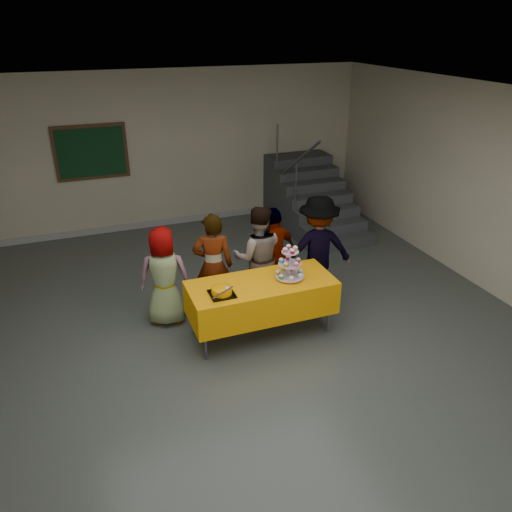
{
  "coord_description": "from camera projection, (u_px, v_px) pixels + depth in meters",
  "views": [
    {
      "loc": [
        -1.7,
        -4.51,
        3.8
      ],
      "look_at": [
        0.33,
        0.88,
        1.05
      ],
      "focal_mm": 35.0,
      "sensor_mm": 36.0,
      "label": 1
    }
  ],
  "objects": [
    {
      "name": "schoolchild_b",
      "position": [
        213.0,
        266.0,
        6.79
      ],
      "size": [
        0.63,
        0.5,
        1.51
      ],
      "primitive_type": "imported",
      "rotation": [
        0.0,
        0.0,
        2.85
      ],
      "color": "slate",
      "rests_on": "ground"
    },
    {
      "name": "schoolchild_c",
      "position": [
        258.0,
        257.0,
        7.03
      ],
      "size": [
        0.87,
        0.77,
        1.52
      ],
      "primitive_type": "imported",
      "rotation": [
        0.0,
        0.0,
        2.84
      ],
      "color": "slate",
      "rests_on": "ground"
    },
    {
      "name": "room_shell",
      "position": [
        255.0,
        200.0,
        5.08
      ],
      "size": [
        10.0,
        10.04,
        3.02
      ],
      "color": "#4C514C",
      "rests_on": "ground"
    },
    {
      "name": "schoolchild_d",
      "position": [
        274.0,
        255.0,
        7.18
      ],
      "size": [
        0.92,
        0.66,
        1.44
      ],
      "primitive_type": "imported",
      "rotation": [
        0.0,
        0.0,
        3.55
      ],
      "color": "slate",
      "rests_on": "ground"
    },
    {
      "name": "schoolchild_e",
      "position": [
        317.0,
        249.0,
        7.17
      ],
      "size": [
        1.13,
        0.78,
        1.6
      ],
      "primitive_type": "imported",
      "rotation": [
        0.0,
        0.0,
        2.95
      ],
      "color": "slate",
      "rests_on": "ground"
    },
    {
      "name": "staircase",
      "position": [
        309.0,
        199.0,
        10.12
      ],
      "size": [
        1.3,
        2.4,
        2.04
      ],
      "color": "#424447",
      "rests_on": "ground"
    },
    {
      "name": "cupcake_stand",
      "position": [
        290.0,
        266.0,
        6.37
      ],
      "size": [
        0.38,
        0.38,
        0.44
      ],
      "color": "silver",
      "rests_on": "bake_table"
    },
    {
      "name": "schoolchild_a",
      "position": [
        164.0,
        276.0,
        6.65
      ],
      "size": [
        0.77,
        0.61,
        1.39
      ],
      "primitive_type": "imported",
      "rotation": [
        0.0,
        0.0,
        2.86
      ],
      "color": "slate",
      "rests_on": "ground"
    },
    {
      "name": "bake_table",
      "position": [
        261.0,
        297.0,
        6.43
      ],
      "size": [
        1.88,
        0.78,
        0.77
      ],
      "color": "#595960",
      "rests_on": "ground"
    },
    {
      "name": "noticeboard",
      "position": [
        91.0,
        152.0,
        9.07
      ],
      "size": [
        1.3,
        0.05,
        1.0
      ],
      "color": "#472B16",
      "rests_on": "ground"
    },
    {
      "name": "bear_cake",
      "position": [
        222.0,
        290.0,
        6.03
      ],
      "size": [
        0.32,
        0.36,
        0.12
      ],
      "color": "black",
      "rests_on": "bake_table"
    }
  ]
}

